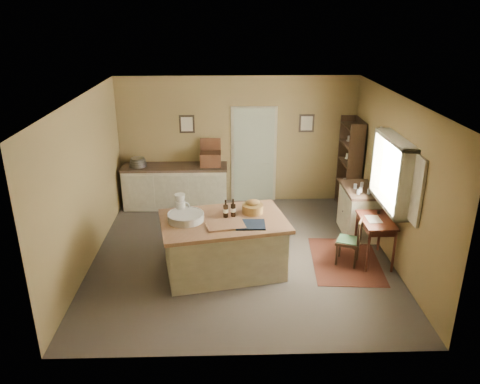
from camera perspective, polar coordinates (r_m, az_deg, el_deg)
The scene contains 16 objects.
ground at distance 8.13m, azimuth 0.13°, elevation -7.67°, with size 5.00×5.00×0.00m, color brown.
wall_back at distance 9.95m, azimuth -0.32°, elevation 6.27°, with size 5.00×0.10×2.70m, color olive.
wall_front at distance 5.29m, azimuth 1.01°, elevation -8.08°, with size 5.00×0.10×2.70m, color olive.
wall_left at distance 7.89m, azimuth -18.32°, elevation 1.05°, with size 0.10×5.00×2.70m, color olive.
wall_right at distance 8.04m, azimuth 18.26°, elevation 1.42°, with size 0.10×5.00×2.70m, color olive.
ceiling at distance 7.21m, azimuth 0.15°, elevation 11.42°, with size 5.00×5.00×0.00m, color silver.
door at distance 10.01m, azimuth 1.70°, elevation 4.61°, with size 0.97×0.06×2.11m, color #A7AF91.
framed_prints at distance 9.84m, azimuth 0.85°, elevation 8.33°, with size 2.82×0.02×0.38m.
window at distance 7.77m, azimuth 18.37°, elevation 2.29°, with size 0.25×1.99×1.12m.
work_island at distance 7.46m, azimuth -2.06°, elevation -6.33°, with size 2.13×1.61×1.20m.
sideboard at distance 9.98m, azimuth -7.81°, elevation 0.89°, with size 2.19×0.62×1.18m.
rug at distance 8.14m, azimuth 12.72°, elevation -8.16°, with size 1.10×1.60×0.01m, color #4B2413.
writing_desk at distance 7.97m, azimuth 16.25°, elevation -3.88°, with size 0.49×0.81×0.82m.
desk_chair at distance 7.91m, azimuth 13.07°, elevation -5.89°, with size 0.37×0.37×0.80m, color #2F1F13, non-canonical shape.
right_cabinet at distance 8.96m, azimuth 14.18°, elevation -2.22°, with size 0.56×1.00×0.99m.
shelving_unit at distance 9.92m, azimuth 13.48°, elevation 3.22°, with size 0.32×0.86×1.90m.
Camera 1 is at (-0.23, -7.10, 3.96)m, focal length 35.00 mm.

